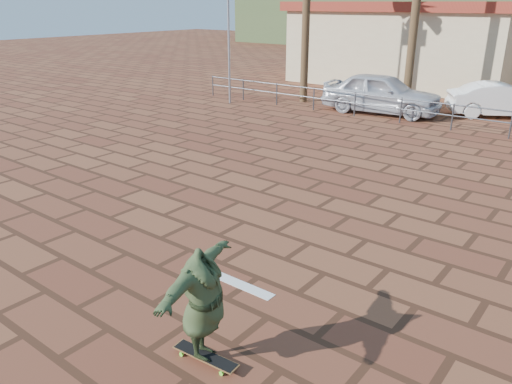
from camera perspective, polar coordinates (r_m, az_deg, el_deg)
ground at (r=9.81m, az=-0.65°, el=-6.27°), size 120.00×120.00×0.00m
paint_stripe at (r=8.61m, az=-2.01°, el=-10.43°), size 1.40×0.22×0.01m
guardrail at (r=19.96m, az=21.61°, el=8.47°), size 24.06×0.06×1.00m
building_west at (r=31.09m, az=16.90°, el=15.99°), size 12.60×7.60×4.50m
hill_back at (r=68.56m, az=15.26°, el=19.82°), size 35.00×14.00×8.00m
longboard at (r=7.00m, az=-5.80°, el=-18.19°), size 0.99×0.29×0.10m
skateboarder at (r=6.52m, az=-6.07°, el=-12.64°), size 1.12×2.02×1.59m
car_silver at (r=22.26m, az=14.16°, el=10.90°), size 5.16×2.50×1.70m
car_white at (r=23.22m, az=26.29°, el=9.40°), size 4.39×3.37×1.39m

